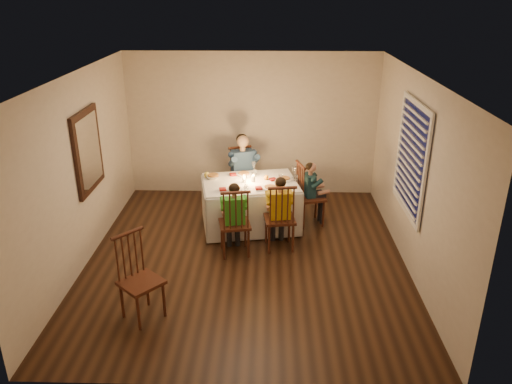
{
  "coord_description": "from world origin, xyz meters",
  "views": [
    {
      "loc": [
        0.31,
        -6.28,
        3.64
      ],
      "look_at": [
        0.14,
        0.15,
        0.97
      ],
      "focal_mm": 35.0,
      "sensor_mm": 36.0,
      "label": 1
    }
  ],
  "objects_px": {
    "chair_end": "(309,223)",
    "child_yellow": "(279,247)",
    "chair_extra": "(145,316)",
    "adult": "(243,206)",
    "child_green": "(235,253)",
    "chair_near_right": "(279,247)",
    "serving_bowl": "(213,177)",
    "child_teal": "(309,223)",
    "chair_adult": "(243,206)",
    "chair_near_left": "(235,253)",
    "dining_table": "(250,195)"
  },
  "relations": [
    {
      "from": "chair_extra",
      "to": "adult",
      "type": "height_order",
      "value": "adult"
    },
    {
      "from": "dining_table",
      "to": "chair_extra",
      "type": "distance_m",
      "value": 2.75
    },
    {
      "from": "child_green",
      "to": "adult",
      "type": "bearing_deg",
      "value": -101.69
    },
    {
      "from": "chair_end",
      "to": "adult",
      "type": "distance_m",
      "value": 1.3
    },
    {
      "from": "child_green",
      "to": "chair_near_right",
      "type": "bearing_deg",
      "value": -174.5
    },
    {
      "from": "adult",
      "to": "child_yellow",
      "type": "xyz_separation_m",
      "value": [
        0.61,
        -1.5,
        0.0
      ]
    },
    {
      "from": "chair_adult",
      "to": "child_teal",
      "type": "relative_size",
      "value": 1.0
    },
    {
      "from": "chair_near_left",
      "to": "chair_near_right",
      "type": "relative_size",
      "value": 1.0
    },
    {
      "from": "chair_near_right",
      "to": "serving_bowl",
      "type": "xyz_separation_m",
      "value": [
        -1.05,
        0.83,
        0.8
      ]
    },
    {
      "from": "dining_table",
      "to": "chair_near_right",
      "type": "bearing_deg",
      "value": -66.97
    },
    {
      "from": "child_teal",
      "to": "dining_table",
      "type": "bearing_deg",
      "value": 83.07
    },
    {
      "from": "chair_adult",
      "to": "chair_near_left",
      "type": "bearing_deg",
      "value": -110.93
    },
    {
      "from": "dining_table",
      "to": "child_yellow",
      "type": "height_order",
      "value": "dining_table"
    },
    {
      "from": "chair_near_left",
      "to": "chair_end",
      "type": "bearing_deg",
      "value": -149.11
    },
    {
      "from": "chair_near_right",
      "to": "chair_end",
      "type": "relative_size",
      "value": 1.0
    },
    {
      "from": "chair_end",
      "to": "child_yellow",
      "type": "distance_m",
      "value": 0.98
    },
    {
      "from": "chair_extra",
      "to": "dining_table",
      "type": "bearing_deg",
      "value": 16.41
    },
    {
      "from": "chair_near_left",
      "to": "adult",
      "type": "relative_size",
      "value": 0.81
    },
    {
      "from": "chair_adult",
      "to": "adult",
      "type": "distance_m",
      "value": 0.0
    },
    {
      "from": "chair_extra",
      "to": "child_green",
      "type": "xyz_separation_m",
      "value": [
        0.98,
        1.55,
        0.0
      ]
    },
    {
      "from": "chair_near_right",
      "to": "chair_extra",
      "type": "height_order",
      "value": "chair_extra"
    },
    {
      "from": "chair_adult",
      "to": "chair_extra",
      "type": "relative_size",
      "value": 1.0
    },
    {
      "from": "chair_near_right",
      "to": "child_teal",
      "type": "height_order",
      "value": "same"
    },
    {
      "from": "child_teal",
      "to": "serving_bowl",
      "type": "height_order",
      "value": "serving_bowl"
    },
    {
      "from": "chair_adult",
      "to": "serving_bowl",
      "type": "relative_size",
      "value": 4.97
    },
    {
      "from": "chair_adult",
      "to": "chair_near_left",
      "type": "height_order",
      "value": "same"
    },
    {
      "from": "adult",
      "to": "chair_extra",
      "type": "bearing_deg",
      "value": -127.07
    },
    {
      "from": "child_teal",
      "to": "adult",
      "type": "bearing_deg",
      "value": 44.29
    },
    {
      "from": "dining_table",
      "to": "chair_extra",
      "type": "height_order",
      "value": "dining_table"
    },
    {
      "from": "child_yellow",
      "to": "chair_adult",
      "type": "bearing_deg",
      "value": -75.56
    },
    {
      "from": "serving_bowl",
      "to": "child_yellow",
      "type": "bearing_deg",
      "value": -38.29
    },
    {
      "from": "chair_end",
      "to": "chair_extra",
      "type": "height_order",
      "value": "chair_extra"
    },
    {
      "from": "chair_extra",
      "to": "child_yellow",
      "type": "relative_size",
      "value": 0.94
    },
    {
      "from": "adult",
      "to": "serving_bowl",
      "type": "distance_m",
      "value": 1.13
    },
    {
      "from": "chair_near_left",
      "to": "serving_bowl",
      "type": "xyz_separation_m",
      "value": [
        -0.41,
        1.02,
        0.8
      ]
    },
    {
      "from": "chair_end",
      "to": "chair_adult",
      "type": "bearing_deg",
      "value": 44.29
    },
    {
      "from": "dining_table",
      "to": "serving_bowl",
      "type": "distance_m",
      "value": 0.66
    },
    {
      "from": "child_green",
      "to": "child_yellow",
      "type": "height_order",
      "value": "child_yellow"
    },
    {
      "from": "chair_adult",
      "to": "adult",
      "type": "relative_size",
      "value": 0.81
    },
    {
      "from": "chair_near_left",
      "to": "serving_bowl",
      "type": "height_order",
      "value": "serving_bowl"
    },
    {
      "from": "chair_adult",
      "to": "chair_end",
      "type": "bearing_deg",
      "value": -50.08
    },
    {
      "from": "adult",
      "to": "child_green",
      "type": "distance_m",
      "value": 1.68
    },
    {
      "from": "chair_near_right",
      "to": "child_teal",
      "type": "bearing_deg",
      "value": -129.33
    },
    {
      "from": "serving_bowl",
      "to": "chair_extra",
      "type": "bearing_deg",
      "value": -102.53
    },
    {
      "from": "serving_bowl",
      "to": "chair_near_right",
      "type": "bearing_deg",
      "value": -38.29
    },
    {
      "from": "chair_extra",
      "to": "child_teal",
      "type": "bearing_deg",
      "value": 2.27
    },
    {
      "from": "chair_adult",
      "to": "adult",
      "type": "xyz_separation_m",
      "value": [
        -0.0,
        0.0,
        0.0
      ]
    },
    {
      "from": "serving_bowl",
      "to": "dining_table",
      "type": "bearing_deg",
      "value": -13.16
    },
    {
      "from": "dining_table",
      "to": "chair_adult",
      "type": "distance_m",
      "value": 0.99
    },
    {
      "from": "chair_near_left",
      "to": "chair_end",
      "type": "distance_m",
      "value": 1.55
    }
  ]
}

